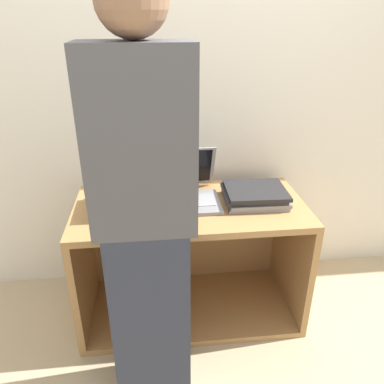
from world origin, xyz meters
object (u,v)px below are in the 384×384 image
Objects in this scene: laptop_stack_left at (123,200)px; laptop_stack_right at (255,195)px; person at (145,217)px; laptop_open at (189,190)px.

laptop_stack_left is 0.98× the size of laptop_stack_right.
laptop_stack_right is 0.77m from person.
laptop_stack_left reaches higher than laptop_stack_right.
person reaches higher than laptop_stack_left.
person is (-0.58, -0.47, 0.16)m from laptop_stack_right.
person is at bearing -75.29° from laptop_stack_left.
laptop_open reaches higher than laptop_stack_left.
laptop_stack_right is 0.19× the size of person.
person is (-0.23, -0.54, 0.15)m from laptop_open.
person is at bearing -113.23° from laptop_open.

